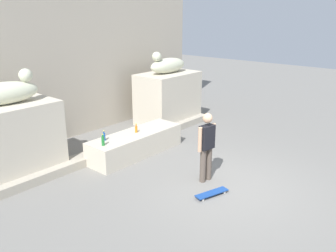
{
  "coord_description": "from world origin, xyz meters",
  "views": [
    {
      "loc": [
        -6.39,
        -3.64,
        3.84
      ],
      "look_at": [
        -0.03,
        1.84,
        1.1
      ],
      "focal_mm": 37.47,
      "sensor_mm": 36.0,
      "label": 1
    }
  ],
  "objects": [
    {
      "name": "facade_wall",
      "position": [
        0.0,
        5.94,
        3.34
      ],
      "size": [
        10.59,
        0.6,
        6.67
      ],
      "primitive_type": "cube",
      "color": "#B3A896",
      "rests_on": "ground_plane"
    },
    {
      "name": "skateboard",
      "position": [
        -0.59,
        0.09,
        0.06
      ],
      "size": [
        0.82,
        0.42,
        0.08
      ],
      "rotation": [
        0.0,
        0.0,
        2.85
      ],
      "color": "navy",
      "rests_on": "ground_plane"
    },
    {
      "name": "pedestal_right",
      "position": [
        2.9,
        4.36,
        0.9
      ],
      "size": [
        2.21,
        1.38,
        1.8
      ],
      "primitive_type": "cube",
      "color": "beige",
      "rests_on": "ground_plane"
    },
    {
      "name": "bottle_green",
      "position": [
        -1.21,
        2.98,
        0.76
      ],
      "size": [
        0.08,
        0.08,
        0.31
      ],
      "color": "#1E722D",
      "rests_on": "ledge_block"
    },
    {
      "name": "skater",
      "position": [
        -0.07,
        0.62,
        0.92
      ],
      "size": [
        0.54,
        0.25,
        1.67
      ],
      "rotation": [
        0.0,
        0.0,
        3.0
      ],
      "color": "brown",
      "rests_on": "ground_plane"
    },
    {
      "name": "ground_plane",
      "position": [
        0.0,
        0.0,
        0.0
      ],
      "size": [
        40.0,
        40.0,
        0.0
      ],
      "primitive_type": "plane",
      "color": "slate"
    },
    {
      "name": "statue_reclining_right",
      "position": [
        2.86,
        4.36,
        2.08
      ],
      "size": [
        1.62,
        0.63,
        0.78
      ],
      "rotation": [
        0.0,
        0.0,
        3.1
      ],
      "color": "beige",
      "rests_on": "pedestal_right"
    },
    {
      "name": "statue_reclining_left",
      "position": [
        -2.86,
        4.35,
        2.08
      ],
      "size": [
        1.66,
        0.76,
        0.78
      ],
      "rotation": [
        0.0,
        0.0,
        -0.13
      ],
      "color": "beige",
      "rests_on": "pedestal_left"
    },
    {
      "name": "bottle_orange",
      "position": [
        0.04,
        3.07,
        0.73
      ],
      "size": [
        0.07,
        0.07,
        0.25
      ],
      "color": "orange",
      "rests_on": "ledge_block"
    },
    {
      "name": "bottle_blue",
      "position": [
        -0.96,
        3.24,
        0.74
      ],
      "size": [
        0.07,
        0.07,
        0.27
      ],
      "color": "#194C99",
      "rests_on": "ledge_block"
    },
    {
      "name": "pedestal_left",
      "position": [
        -2.9,
        4.36,
        0.9
      ],
      "size": [
        2.21,
        1.38,
        1.8
      ],
      "primitive_type": "cube",
      "color": "beige",
      "rests_on": "ground_plane"
    },
    {
      "name": "ledge_block",
      "position": [
        0.0,
        3.05,
        0.32
      ],
      "size": [
        2.92,
        0.9,
        0.63
      ],
      "primitive_type": "cube",
      "color": "beige",
      "rests_on": "ground_plane"
    },
    {
      "name": "stair_step",
      "position": [
        0.0,
        3.65,
        0.11
      ],
      "size": [
        8.0,
        0.5,
        0.22
      ],
      "primitive_type": "cube",
      "color": "#A9A08F",
      "rests_on": "ground_plane"
    }
  ]
}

